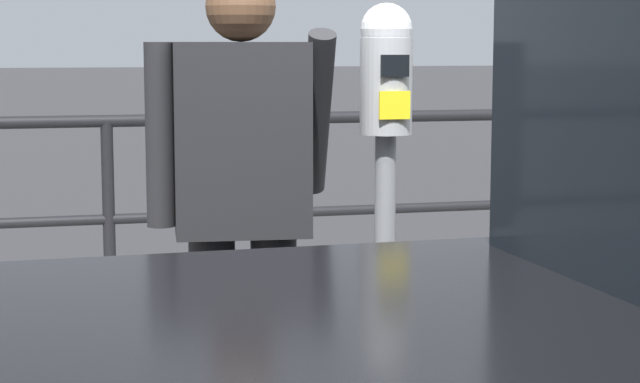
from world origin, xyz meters
TOP-DOWN VIEW (x-y plane):
  - parking_meter at (-0.30, 0.44)m, footprint 0.17×0.18m
  - pedestrian_at_meter at (-0.78, 0.46)m, footprint 0.63×0.39m
  - background_railing at (-0.00, 2.40)m, footprint 24.06×0.06m

SIDE VIEW (x-z plane):
  - background_railing at x=0.00m, z-range 0.39..1.48m
  - pedestrian_at_meter at x=-0.78m, z-range 0.26..1.92m
  - parking_meter at x=-0.30m, z-range 0.50..2.07m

